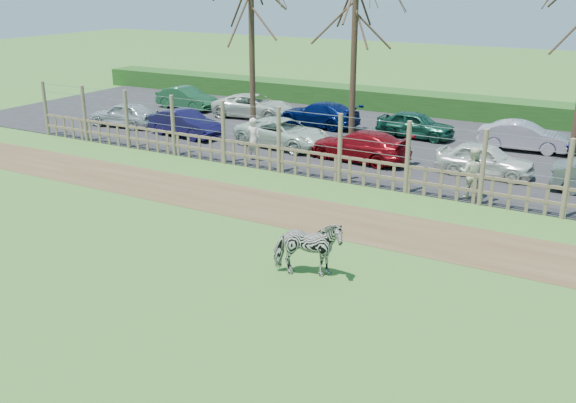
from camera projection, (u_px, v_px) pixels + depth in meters
The scene contains 20 objects.
ground at pixel (206, 263), 16.48m from camera, with size 120.00×120.00×0.00m, color #5A9234.
dirt_strip at pixel (292, 211), 20.18m from camera, with size 34.00×2.80×0.01m, color brown.
asphalt at pixel (402, 143), 28.40m from camera, with size 44.00×13.00×0.04m, color #232326.
hedge at pixel (448, 106), 33.98m from camera, with size 46.00×2.00×1.10m, color #1E4716.
fence at pixel (340, 161), 22.79m from camera, with size 30.16×0.16×2.50m.
tree_left at pixel (251, 10), 27.93m from camera, with size 4.80×4.80×7.88m.
tree_mid at pixel (355, 30), 26.91m from camera, with size 4.80×4.80×6.83m.
zebra at pixel (308, 249), 15.55m from camera, with size 0.79×1.73×1.46m, color gray.
visitor_a at pixel (254, 139), 25.43m from camera, with size 0.63×0.41×1.72m, color beige.
visitor_b at pixel (472, 173), 21.01m from camera, with size 0.84×0.65×1.72m, color beige.
car_0 at pixel (124, 114), 31.39m from camera, with size 1.42×3.52×1.20m, color #B8BFC1.
car_1 at pixel (185, 123), 29.41m from camera, with size 1.27×3.64×1.20m, color #171340.
car_2 at pixel (283, 133), 27.58m from camera, with size 1.99×4.32×1.20m, color silver.
car_3 at pixel (360, 146), 25.49m from camera, with size 1.68×4.13×1.20m, color maroon.
car_4 at pixel (485, 160), 23.54m from camera, with size 1.42×3.52×1.20m, color white.
car_7 at pixel (186, 98), 35.62m from camera, with size 1.27×3.64×1.20m, color #205731.
car_8 at pixel (254, 106), 33.42m from camera, with size 1.99×4.32×1.20m, color silver.
car_9 at pixel (319, 114), 31.41m from camera, with size 1.68×4.13×1.20m, color #06144D.
car_10 at pixel (415, 125), 29.16m from camera, with size 1.42×3.52×1.20m, color #164935.
car_11 at pixel (523, 136), 27.01m from camera, with size 1.27×3.64×1.20m, color #BDB0C1.
Camera 1 is at (9.23, -12.06, 6.93)m, focal length 40.00 mm.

